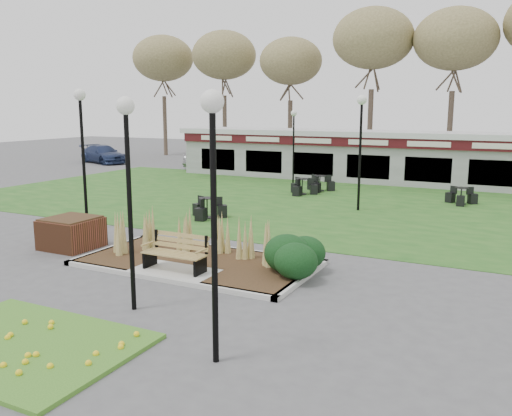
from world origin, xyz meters
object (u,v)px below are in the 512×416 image
at_px(food_pavilion, 375,156).
at_px(bistro_set_c, 207,211).
at_px(lamp_post_near_left, 213,168).
at_px(bistro_set_a, 302,189).
at_px(car_silver, 215,159).
at_px(car_blue, 103,154).
at_px(lamp_post_mid_left, 82,128).
at_px(bistro_set_d, 461,199).
at_px(bistro_set_b, 320,186).
at_px(lamp_post_near_right, 128,157).
at_px(brick_planter, 71,233).
at_px(lamp_post_mid_right, 361,127).
at_px(lamp_post_far_left, 294,130).
at_px(park_bench, 176,252).
at_px(car_black, 257,162).

relative_size(food_pavilion, bistro_set_c, 16.61).
bearing_deg(lamp_post_near_left, bistro_set_a, 107.30).
relative_size(car_silver, car_blue, 0.92).
xyz_separation_m(lamp_post_mid_left, bistro_set_d, (11.30, 11.05, -3.28)).
height_order(lamp_post_near_left, lamp_post_mid_left, lamp_post_mid_left).
bearing_deg(car_blue, bistro_set_b, -86.83).
bearing_deg(lamp_post_near_left, lamp_post_near_right, 155.33).
xyz_separation_m(lamp_post_near_left, car_silver, (-14.72, 24.50, -2.56)).
distance_m(bistro_set_b, bistro_set_d, 6.94).
height_order(brick_planter, food_pavilion, food_pavilion).
relative_size(lamp_post_mid_right, bistro_set_d, 3.40).
height_order(lamp_post_near_right, lamp_post_far_left, lamp_post_near_right).
bearing_deg(bistro_set_d, bistro_set_c, -137.83).
height_order(park_bench, car_black, car_black).
bearing_deg(lamp_post_near_right, car_black, 110.63).
distance_m(lamp_post_near_left, lamp_post_mid_left, 11.53).
bearing_deg(car_black, bistro_set_a, -142.59).
height_order(lamp_post_mid_right, bistro_set_c, lamp_post_mid_right).
relative_size(park_bench, food_pavilion, 0.07).
bearing_deg(park_bench, car_silver, 118.58).
bearing_deg(bistro_set_a, bistro_set_c, -99.15).
relative_size(food_pavilion, car_blue, 5.25).
bearing_deg(bistro_set_b, lamp_post_near_left, -75.09).
bearing_deg(park_bench, car_blue, 135.76).
bearing_deg(lamp_post_mid_left, food_pavilion, 70.46).
relative_size(lamp_post_far_left, car_blue, 0.87).
bearing_deg(bistro_set_d, food_pavilion, 133.42).
bearing_deg(bistro_set_c, food_pavilion, 77.05).
distance_m(food_pavilion, bistro_set_a, 6.69).
relative_size(bistro_set_a, bistro_set_d, 1.06).
xyz_separation_m(lamp_post_mid_left, bistro_set_b, (4.41, 11.84, -3.26)).
bearing_deg(lamp_post_near_right, lamp_post_far_left, 103.00).
height_order(brick_planter, bistro_set_d, brick_planter).
height_order(bistro_set_b, bistro_set_d, bistro_set_b).
relative_size(park_bench, lamp_post_near_left, 0.38).
height_order(bistro_set_b, car_black, car_black).
distance_m(lamp_post_mid_right, bistro_set_c, 7.09).
height_order(lamp_post_near_right, bistro_set_c, lamp_post_near_right).
bearing_deg(lamp_post_near_right, bistro_set_d, 73.94).
height_order(lamp_post_mid_right, bistro_set_d, lamp_post_mid_right).
xyz_separation_m(brick_planter, car_black, (-3.72, 20.00, 0.21)).
xyz_separation_m(brick_planter, car_blue, (-16.91, 20.00, 0.20)).
bearing_deg(bistro_set_d, lamp_post_near_right, -106.06).
relative_size(bistro_set_c, car_black, 0.35).
relative_size(brick_planter, food_pavilion, 0.06).
distance_m(bistro_set_a, car_silver, 11.91).
xyz_separation_m(bistro_set_a, car_silver, (-9.37, 7.33, 0.46)).
height_order(park_bench, bistro_set_d, park_bench).
distance_m(bistro_set_a, bistro_set_d, 7.32).
bearing_deg(lamp_post_mid_right, car_black, 134.09).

